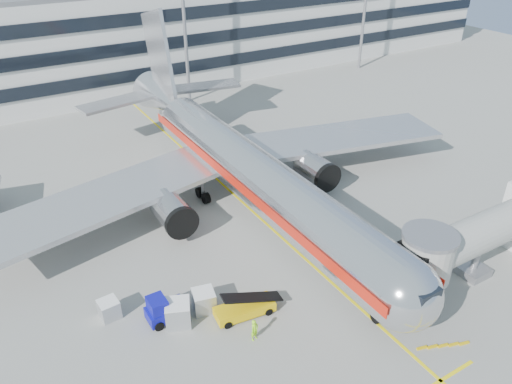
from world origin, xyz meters
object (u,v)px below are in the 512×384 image
cargo_container_right (178,313)px  cargo_container_left (109,309)px  main_jet (241,164)px  baggage_tug (164,310)px  cargo_container_front (204,301)px  ramp_worker (254,330)px  belt_loader (245,308)px

cargo_container_right → cargo_container_left: bearing=142.1°
main_jet → cargo_container_right: 17.76m
main_jet → cargo_container_left: (-16.31, -9.27, -3.50)m
main_jet → cargo_container_left: bearing=-150.4°
baggage_tug → cargo_container_front: bearing=-10.5°
cargo_container_front → main_jet: bearing=50.4°
cargo_container_front → ramp_worker: (1.71, -4.45, 0.01)m
main_jet → baggage_tug: 17.73m
baggage_tug → cargo_container_left: (-3.31, 2.33, -0.20)m
cargo_container_left → cargo_container_right: size_ratio=0.64×
belt_loader → cargo_container_front: size_ratio=2.51×
cargo_container_left → cargo_container_front: cargo_container_front is taller
belt_loader → baggage_tug: size_ratio=1.65×
cargo_container_left → ramp_worker: size_ratio=0.86×
baggage_tug → cargo_container_right: 1.13m
cargo_container_right → baggage_tug: bearing=132.1°
baggage_tug → cargo_container_left: baggage_tug is taller
main_jet → baggage_tug: (-13.00, -11.60, -3.31)m
belt_loader → ramp_worker: size_ratio=2.77×
main_jet → cargo_container_left: 19.09m
cargo_container_left → belt_loader: bearing=-29.9°
cargo_container_right → ramp_worker: 5.69m
cargo_container_front → cargo_container_right: bearing=-172.3°
baggage_tug → ramp_worker: size_ratio=1.67×
ramp_worker → belt_loader: bearing=59.4°
cargo_container_right → ramp_worker: (3.89, -4.16, -0.08)m
belt_loader → cargo_container_right: belt_loader is taller
baggage_tug → cargo_container_right: baggage_tug is taller
cargo_container_front → ramp_worker: size_ratio=1.10×
belt_loader → cargo_container_right: (-4.48, 1.75, 0.30)m
baggage_tug → ramp_worker: (4.65, -4.99, -0.07)m
main_jet → ramp_worker: (-8.35, -16.59, -3.38)m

